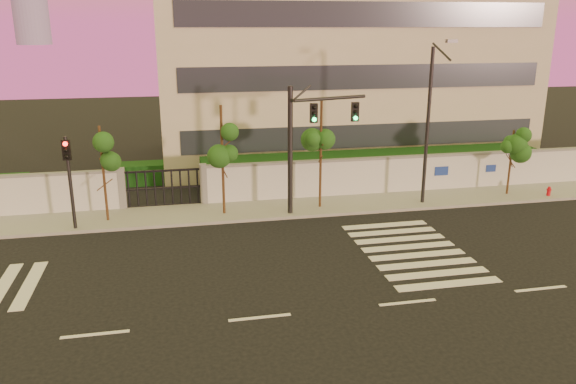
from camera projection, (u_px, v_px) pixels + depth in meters
name	position (u px, v px, depth m)	size (l,w,h in m)	color
ground	(260.00, 318.00, 17.79)	(120.00, 120.00, 0.00)	black
sidewalk	(227.00, 212.00, 27.62)	(60.00, 3.00, 0.15)	gray
perimeter_wall	(225.00, 184.00, 28.77)	(60.00, 0.36, 2.20)	silver
hedge_row	(240.00, 175.00, 31.62)	(41.00, 4.25, 1.80)	#10340F
institutional_building	(339.00, 67.00, 38.42)	(24.40, 12.40, 12.25)	#BCB79F
road_markings	(203.00, 273.00, 21.01)	(57.00, 7.62, 0.02)	silver
street_tree_c	(102.00, 152.00, 25.38)	(1.48, 1.17, 4.60)	#382314
street_tree_d	(222.00, 136.00, 26.18)	(1.59, 1.26, 5.38)	#382314
street_tree_e	(321.00, 130.00, 27.15)	(1.50, 1.19, 5.47)	#382314
street_tree_f	(512.00, 148.00, 29.68)	(1.43, 1.14, 3.63)	#382314
traffic_signal_main	(307.00, 135.00, 26.35)	(3.90, 1.17, 6.24)	black
traffic_signal_secondary	(69.00, 172.00, 24.47)	(0.34, 0.33, 4.33)	black
streetlight_east	(430.00, 119.00, 27.54)	(0.50, 2.00, 8.30)	black
fire_hydrant	(549.00, 192.00, 29.98)	(0.26, 0.25, 0.66)	#B90C17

